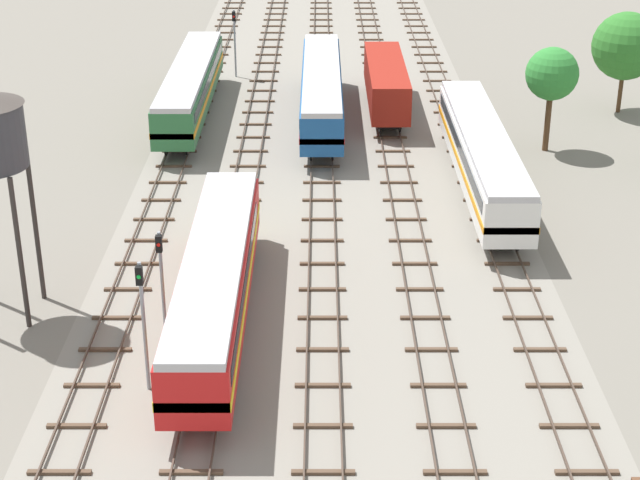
{
  "coord_description": "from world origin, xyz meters",
  "views": [
    {
      "loc": [
        -0.12,
        -17.88,
        23.82
      ],
      "look_at": [
        0.0,
        31.41,
        1.5
      ],
      "focal_mm": 57.73,
      "sensor_mm": 36.0,
      "label": 1
    }
  ],
  "objects_px": {
    "signal_post_near": "(140,312)",
    "signal_post_mid": "(159,269)",
    "passenger_coach_centre_right_near": "(479,152)",
    "diesel_railcar_left_nearest": "(214,279)",
    "signal_post_nearest": "(232,35)",
    "freight_boxcar_centre_far": "(384,82)",
    "passenger_coach_far_left_midfar": "(188,84)",
    "passenger_coach_centre_left_mid": "(319,88)"
  },
  "relations": [
    {
      "from": "diesel_railcar_left_nearest",
      "to": "signal_post_near",
      "type": "xyz_separation_m",
      "value": [
        -2.47,
        -5.31,
        1.15
      ]
    },
    {
      "from": "passenger_coach_centre_right_near",
      "to": "signal_post_near",
      "type": "height_order",
      "value": "signal_post_near"
    },
    {
      "from": "freight_boxcar_centre_far",
      "to": "signal_post_mid",
      "type": "xyz_separation_m",
      "value": [
        -12.34,
        -34.26,
        0.77
      ]
    },
    {
      "from": "signal_post_near",
      "to": "freight_boxcar_centre_far",
      "type": "bearing_deg",
      "value": 72.59
    },
    {
      "from": "passenger_coach_centre_right_near",
      "to": "passenger_coach_centre_left_mid",
      "type": "bearing_deg",
      "value": 124.62
    },
    {
      "from": "passenger_coach_centre_left_mid",
      "to": "signal_post_near",
      "type": "xyz_separation_m",
      "value": [
        -7.4,
        -37.02,
        1.14
      ]
    },
    {
      "from": "diesel_railcar_left_nearest",
      "to": "signal_post_mid",
      "type": "distance_m",
      "value": 2.55
    },
    {
      "from": "signal_post_nearest",
      "to": "freight_boxcar_centre_far",
      "type": "bearing_deg",
      "value": -40.02
    },
    {
      "from": "diesel_railcar_left_nearest",
      "to": "signal_post_near",
      "type": "distance_m",
      "value": 5.96
    },
    {
      "from": "signal_post_near",
      "to": "passenger_coach_far_left_midfar",
      "type": "bearing_deg",
      "value": 93.71
    },
    {
      "from": "passenger_coach_centre_right_near",
      "to": "passenger_coach_far_left_midfar",
      "type": "bearing_deg",
      "value": 142.15
    },
    {
      "from": "freight_boxcar_centre_far",
      "to": "signal_post_nearest",
      "type": "relative_size",
      "value": 2.43
    },
    {
      "from": "diesel_railcar_left_nearest",
      "to": "freight_boxcar_centre_far",
      "type": "distance_m",
      "value": 35.46
    },
    {
      "from": "diesel_railcar_left_nearest",
      "to": "freight_boxcar_centre_far",
      "type": "height_order",
      "value": "diesel_railcar_left_nearest"
    },
    {
      "from": "passenger_coach_far_left_midfar",
      "to": "diesel_railcar_left_nearest",
      "type": "bearing_deg",
      "value": -81.43
    },
    {
      "from": "signal_post_nearest",
      "to": "signal_post_mid",
      "type": "distance_m",
      "value": 44.62
    },
    {
      "from": "freight_boxcar_centre_far",
      "to": "signal_post_nearest",
      "type": "xyz_separation_m",
      "value": [
        -12.34,
        10.36,
        1.19
      ]
    },
    {
      "from": "diesel_railcar_left_nearest",
      "to": "freight_boxcar_centre_far",
      "type": "xyz_separation_m",
      "value": [
        9.87,
        34.05,
        -0.15
      ]
    },
    {
      "from": "passenger_coach_far_left_midfar",
      "to": "signal_post_mid",
      "type": "height_order",
      "value": "signal_post_mid"
    },
    {
      "from": "passenger_coach_centre_right_near",
      "to": "signal_post_mid",
      "type": "xyz_separation_m",
      "value": [
        -17.27,
        -17.62,
        0.6
      ]
    },
    {
      "from": "signal_post_mid",
      "to": "diesel_railcar_left_nearest",
      "type": "bearing_deg",
      "value": 4.7
    },
    {
      "from": "passenger_coach_centre_right_near",
      "to": "signal_post_mid",
      "type": "relative_size",
      "value": 4.37
    },
    {
      "from": "signal_post_nearest",
      "to": "signal_post_near",
      "type": "relative_size",
      "value": 0.97
    },
    {
      "from": "passenger_coach_centre_right_near",
      "to": "signal_post_near",
      "type": "relative_size",
      "value": 3.69
    },
    {
      "from": "passenger_coach_centre_left_mid",
      "to": "signal_post_near",
      "type": "distance_m",
      "value": 37.77
    },
    {
      "from": "diesel_railcar_left_nearest",
      "to": "signal_post_near",
      "type": "relative_size",
      "value": 3.44
    },
    {
      "from": "passenger_coach_centre_right_near",
      "to": "signal_post_mid",
      "type": "bearing_deg",
      "value": -134.42
    },
    {
      "from": "diesel_railcar_left_nearest",
      "to": "signal_post_mid",
      "type": "bearing_deg",
      "value": -175.3
    },
    {
      "from": "passenger_coach_centre_left_mid",
      "to": "passenger_coach_centre_right_near",
      "type": "bearing_deg",
      "value": -55.38
    },
    {
      "from": "diesel_railcar_left_nearest",
      "to": "passenger_coach_far_left_midfar",
      "type": "bearing_deg",
      "value": 98.57
    },
    {
      "from": "freight_boxcar_centre_far",
      "to": "signal_post_mid",
      "type": "bearing_deg",
      "value": -109.81
    },
    {
      "from": "passenger_coach_centre_left_mid",
      "to": "freight_boxcar_centre_far",
      "type": "xyz_separation_m",
      "value": [
        4.94,
        2.34,
        -0.16
      ]
    },
    {
      "from": "passenger_coach_centre_right_near",
      "to": "diesel_railcar_left_nearest",
      "type": "bearing_deg",
      "value": -130.35
    },
    {
      "from": "passenger_coach_centre_right_near",
      "to": "signal_post_nearest",
      "type": "distance_m",
      "value": 32.06
    },
    {
      "from": "passenger_coach_far_left_midfar",
      "to": "signal_post_near",
      "type": "relative_size",
      "value": 3.69
    },
    {
      "from": "passenger_coach_centre_left_mid",
      "to": "signal_post_near",
      "type": "relative_size",
      "value": 3.69
    },
    {
      "from": "diesel_railcar_left_nearest",
      "to": "signal_post_nearest",
      "type": "distance_m",
      "value": 44.5
    },
    {
      "from": "passenger_coach_centre_left_mid",
      "to": "signal_post_nearest",
      "type": "relative_size",
      "value": 3.81
    },
    {
      "from": "signal_post_near",
      "to": "signal_post_mid",
      "type": "distance_m",
      "value": 5.13
    },
    {
      "from": "freight_boxcar_centre_far",
      "to": "signal_post_near",
      "type": "xyz_separation_m",
      "value": [
        -12.34,
        -39.36,
        1.3
      ]
    },
    {
      "from": "passenger_coach_centre_right_near",
      "to": "freight_boxcar_centre_far",
      "type": "xyz_separation_m",
      "value": [
        -4.93,
        16.63,
        -0.16
      ]
    },
    {
      "from": "freight_boxcar_centre_far",
      "to": "signal_post_near",
      "type": "relative_size",
      "value": 2.35
    }
  ]
}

